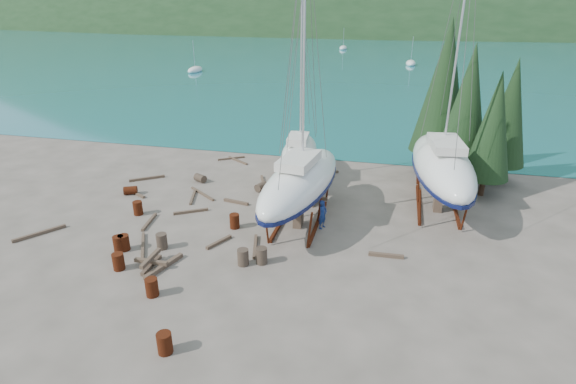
% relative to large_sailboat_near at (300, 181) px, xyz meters
% --- Properties ---
extents(ground, '(600.00, 600.00, 0.00)m').
position_rel_large_sailboat_near_xyz_m(ground, '(-2.63, -3.00, -2.71)').
color(ground, '#564E44').
rests_on(ground, ground).
extents(bay_water, '(700.00, 700.00, 0.00)m').
position_rel_large_sailboat_near_xyz_m(bay_water, '(-2.63, 312.00, -2.71)').
color(bay_water, teal).
rests_on(bay_water, ground).
extents(far_hill, '(800.00, 360.00, 110.00)m').
position_rel_large_sailboat_near_xyz_m(far_hill, '(-2.63, 317.00, -2.71)').
color(far_hill, '#1D371B').
rests_on(far_hill, ground).
extents(far_house_left, '(6.60, 5.60, 5.60)m').
position_rel_large_sailboat_near_xyz_m(far_house_left, '(-62.63, 187.00, 0.21)').
color(far_house_left, beige).
rests_on(far_house_left, ground).
extents(far_house_center, '(6.60, 5.60, 5.60)m').
position_rel_large_sailboat_near_xyz_m(far_house_center, '(-22.63, 187.00, 0.21)').
color(far_house_center, beige).
rests_on(far_house_center, ground).
extents(far_house_right, '(6.60, 5.60, 5.60)m').
position_rel_large_sailboat_near_xyz_m(far_house_right, '(27.37, 187.00, 0.21)').
color(far_house_right, beige).
rests_on(far_house_right, ground).
extents(cypress_near_right, '(3.60, 3.60, 10.00)m').
position_rel_large_sailboat_near_xyz_m(cypress_near_right, '(9.87, 9.00, 3.08)').
color(cypress_near_right, black).
rests_on(cypress_near_right, ground).
extents(cypress_mid_right, '(3.06, 3.06, 8.50)m').
position_rel_large_sailboat_near_xyz_m(cypress_mid_right, '(11.37, 7.00, 2.21)').
color(cypress_mid_right, black).
rests_on(cypress_mid_right, ground).
extents(cypress_back_left, '(4.14, 4.14, 11.50)m').
position_rel_large_sailboat_near_xyz_m(cypress_back_left, '(8.37, 11.00, 3.95)').
color(cypress_back_left, black).
rests_on(cypress_back_left, ground).
extents(cypress_far_right, '(3.24, 3.24, 9.00)m').
position_rel_large_sailboat_near_xyz_m(cypress_far_right, '(12.87, 10.00, 2.50)').
color(cypress_far_right, black).
rests_on(cypress_far_right, ground).
extents(moored_boat_left, '(2.00, 5.00, 6.05)m').
position_rel_large_sailboat_near_xyz_m(moored_boat_left, '(-32.63, 57.00, -2.33)').
color(moored_boat_left, white).
rests_on(moored_boat_left, ground).
extents(moored_boat_mid, '(2.00, 5.00, 6.05)m').
position_rel_large_sailboat_near_xyz_m(moored_boat_mid, '(7.37, 77.00, -2.33)').
color(moored_boat_mid, white).
rests_on(moored_boat_mid, ground).
extents(moored_boat_far, '(2.00, 5.00, 6.05)m').
position_rel_large_sailboat_near_xyz_m(moored_boat_far, '(-10.63, 107.00, -2.33)').
color(moored_boat_far, white).
rests_on(moored_boat_far, ground).
extents(large_sailboat_near, '(4.50, 10.99, 16.83)m').
position_rel_large_sailboat_near_xyz_m(large_sailboat_near, '(0.00, 0.00, 0.00)').
color(large_sailboat_near, white).
rests_on(large_sailboat_near, ground).
extents(large_sailboat_far, '(4.54, 11.59, 17.85)m').
position_rel_large_sailboat_near_xyz_m(large_sailboat_far, '(8.24, 4.28, 0.20)').
color(large_sailboat_far, white).
rests_on(large_sailboat_far, ground).
extents(small_sailboat_shore, '(3.23, 8.20, 12.79)m').
position_rel_large_sailboat_near_xyz_m(small_sailboat_shore, '(-1.56, 6.85, -0.61)').
color(small_sailboat_shore, white).
rests_on(small_sailboat_shore, ground).
extents(worker, '(0.64, 0.76, 1.77)m').
position_rel_large_sailboat_near_xyz_m(worker, '(1.45, -0.41, -1.83)').
color(worker, navy).
rests_on(worker, ground).
extents(drum_0, '(0.58, 0.58, 0.88)m').
position_rel_large_sailboat_near_xyz_m(drum_0, '(-7.75, -7.23, -2.27)').
color(drum_0, '#5E2110').
rests_on(drum_0, ground).
extents(drum_2, '(1.04, 0.88, 0.58)m').
position_rel_large_sailboat_near_xyz_m(drum_2, '(-12.41, 1.46, -2.42)').
color(drum_2, '#5E2110').
rests_on(drum_2, ground).
extents(drum_3, '(0.58, 0.58, 0.88)m').
position_rel_large_sailboat_near_xyz_m(drum_3, '(-5.02, -8.82, -2.27)').
color(drum_3, '#5E2110').
rests_on(drum_3, ground).
extents(drum_4, '(1.04, 0.89, 0.58)m').
position_rel_large_sailboat_near_xyz_m(drum_4, '(-1.62, 7.29, -2.42)').
color(drum_4, '#5E2110').
rests_on(drum_4, ground).
extents(drum_5, '(0.58, 0.58, 0.88)m').
position_rel_large_sailboat_near_xyz_m(drum_5, '(-1.82, -5.37, -2.27)').
color(drum_5, '#2D2823').
rests_on(drum_5, ground).
extents(drum_6, '(0.68, 0.94, 0.58)m').
position_rel_large_sailboat_near_xyz_m(drum_6, '(-1.46, 1.34, -2.42)').
color(drum_6, '#5E2110').
rests_on(drum_6, ground).
extents(drum_7, '(0.58, 0.58, 0.88)m').
position_rel_large_sailboat_near_xyz_m(drum_7, '(-2.71, -12.00, -2.27)').
color(drum_7, '#5E2110').
rests_on(drum_7, ground).
extents(drum_8, '(0.58, 0.58, 0.88)m').
position_rel_large_sailboat_near_xyz_m(drum_8, '(-10.17, -1.32, -2.27)').
color(drum_8, '#5E2110').
rests_on(drum_8, ground).
extents(drum_9, '(1.05, 0.92, 0.58)m').
position_rel_large_sailboat_near_xyz_m(drum_9, '(-8.64, 4.78, -2.42)').
color(drum_9, '#2D2823').
rests_on(drum_9, ground).
extents(drum_10, '(0.58, 0.58, 0.88)m').
position_rel_large_sailboat_near_xyz_m(drum_10, '(-8.55, -5.45, -2.27)').
color(drum_10, '#5E2110').
rests_on(drum_10, ground).
extents(drum_11, '(0.86, 1.03, 0.58)m').
position_rel_large_sailboat_near_xyz_m(drum_11, '(-3.74, 4.24, -2.42)').
color(drum_11, '#2D2823').
rests_on(drum_11, ground).
extents(drum_13, '(0.58, 0.58, 0.88)m').
position_rel_large_sailboat_near_xyz_m(drum_13, '(-8.76, -5.62, -2.27)').
color(drum_13, '#5E2110').
rests_on(drum_13, ground).
extents(drum_14, '(0.58, 0.58, 0.88)m').
position_rel_large_sailboat_near_xyz_m(drum_14, '(-3.62, -1.62, -2.27)').
color(drum_14, '#5E2110').
rests_on(drum_14, ground).
extents(drum_16, '(0.58, 0.58, 0.88)m').
position_rel_large_sailboat_near_xyz_m(drum_16, '(-6.64, -4.83, -2.27)').
color(drum_16, '#2D2823').
rests_on(drum_16, ground).
extents(drum_17, '(0.58, 0.58, 0.88)m').
position_rel_large_sailboat_near_xyz_m(drum_17, '(-0.94, -5.01, -2.27)').
color(drum_17, '#2D2823').
rests_on(drum_17, ground).
extents(timber_0, '(2.01, 1.39, 0.14)m').
position_rel_large_sailboat_near_xyz_m(timber_0, '(-8.20, 10.27, -2.64)').
color(timber_0, brown).
rests_on(timber_0, ground).
extents(timber_1, '(1.84, 0.25, 0.19)m').
position_rel_large_sailboat_near_xyz_m(timber_1, '(5.27, -2.89, -2.62)').
color(timber_1, brown).
rests_on(timber_1, ground).
extents(timber_2, '(2.22, 1.69, 0.19)m').
position_rel_large_sailboat_near_xyz_m(timber_2, '(-12.75, 4.27, -2.62)').
color(timber_2, brown).
rests_on(timber_2, ground).
extents(timber_3, '(1.68, 2.86, 0.15)m').
position_rel_large_sailboat_near_xyz_m(timber_3, '(-7.71, -5.05, -2.64)').
color(timber_3, brown).
rests_on(timber_3, ground).
extents(timber_4, '(1.96, 1.29, 0.17)m').
position_rel_large_sailboat_near_xyz_m(timber_4, '(-7.05, -0.32, -2.63)').
color(timber_4, brown).
rests_on(timber_4, ground).
extents(timber_5, '(0.79, 2.41, 0.16)m').
position_rel_large_sailboat_near_xyz_m(timber_5, '(-1.75, -3.59, -2.63)').
color(timber_5, brown).
rests_on(timber_5, ground).
extents(timber_6, '(1.53, 1.02, 0.19)m').
position_rel_large_sailboat_near_xyz_m(timber_6, '(0.41, 8.67, -2.62)').
color(timber_6, brown).
rests_on(timber_6, ground).
extents(timber_7, '(0.95, 1.69, 0.17)m').
position_rel_large_sailboat_near_xyz_m(timber_7, '(-3.84, -3.62, -2.63)').
color(timber_7, brown).
rests_on(timber_7, ground).
extents(timber_8, '(1.84, 0.54, 0.19)m').
position_rel_large_sailboat_near_xyz_m(timber_8, '(-4.74, 1.74, -2.62)').
color(timber_8, brown).
rests_on(timber_8, ground).
extents(timber_9, '(2.14, 1.49, 0.15)m').
position_rel_large_sailboat_near_xyz_m(timber_9, '(-7.47, 9.83, -2.64)').
color(timber_9, brown).
rests_on(timber_9, ground).
extents(timber_10, '(1.06, 2.34, 0.16)m').
position_rel_large_sailboat_near_xyz_m(timber_10, '(-4.03, 5.66, -2.63)').
color(timber_10, brown).
rests_on(timber_10, ground).
extents(timber_11, '(0.81, 2.28, 0.15)m').
position_rel_large_sailboat_near_xyz_m(timber_11, '(-7.90, 1.82, -2.64)').
color(timber_11, brown).
rests_on(timber_11, ground).
extents(timber_12, '(0.51, 2.21, 0.17)m').
position_rel_large_sailboat_near_xyz_m(timber_12, '(-8.89, -2.28, -2.63)').
color(timber_12, brown).
rests_on(timber_12, ground).
extents(timber_14, '(1.76, 2.50, 0.18)m').
position_rel_large_sailboat_near_xyz_m(timber_14, '(-14.30, -5.08, -2.62)').
color(timber_14, brown).
rests_on(timber_14, ground).
extents(timber_15, '(2.43, 1.84, 0.15)m').
position_rel_large_sailboat_near_xyz_m(timber_15, '(-7.51, 2.55, -2.64)').
color(timber_15, brown).
rests_on(timber_15, ground).
extents(timber_16, '(0.96, 2.52, 0.23)m').
position_rel_large_sailboat_near_xyz_m(timber_16, '(-5.61, -6.62, -2.60)').
color(timber_16, brown).
rests_on(timber_16, ground).
extents(timber_17, '(1.95, 1.16, 0.16)m').
position_rel_large_sailboat_near_xyz_m(timber_17, '(-12.07, 1.52, -2.63)').
color(timber_17, brown).
rests_on(timber_17, ground).
extents(timber_pile_fore, '(1.80, 1.80, 0.60)m').
position_rel_large_sailboat_near_xyz_m(timber_pile_fore, '(-6.29, -6.66, -2.41)').
color(timber_pile_fore, brown).
rests_on(timber_pile_fore, ground).
extents(timber_pile_aft, '(1.80, 1.80, 0.60)m').
position_rel_large_sailboat_near_xyz_m(timber_pile_aft, '(0.30, 3.16, -2.41)').
color(timber_pile_aft, brown).
rests_on(timber_pile_aft, ground).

